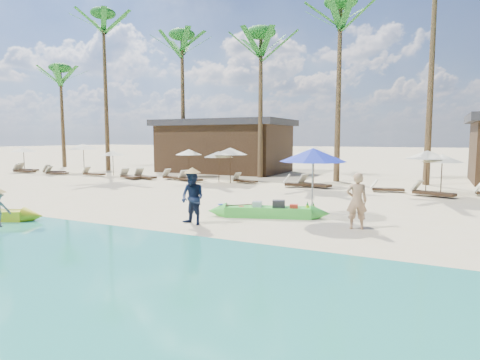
% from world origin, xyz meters
% --- Properties ---
extents(ground, '(240.00, 240.00, 0.00)m').
position_xyz_m(ground, '(0.00, 0.00, 0.00)').
color(ground, beige).
rests_on(ground, ground).
extents(wet_sand_strip, '(240.00, 4.50, 0.01)m').
position_xyz_m(wet_sand_strip, '(0.00, -5.00, 0.00)').
color(wet_sand_strip, tan).
rests_on(wet_sand_strip, ground).
extents(green_canoe, '(4.72, 1.81, 0.62)m').
position_xyz_m(green_canoe, '(2.60, 0.99, 0.21)').
color(green_canoe, '#41D440').
rests_on(green_canoe, ground).
extents(tourist, '(0.74, 0.59, 1.76)m').
position_xyz_m(tourist, '(5.76, 0.49, 0.88)').
color(tourist, tan).
rests_on(tourist, ground).
extents(vendor_green, '(0.97, 0.82, 1.75)m').
position_xyz_m(vendor_green, '(0.85, -1.19, 0.88)').
color(vendor_green, '#151F3C').
rests_on(vendor_green, ground).
extents(blue_umbrella, '(2.30, 2.30, 2.47)m').
position_xyz_m(blue_umbrella, '(4.09, 1.40, 2.23)').
color(blue_umbrella, '#99999E').
rests_on(blue_umbrella, ground).
extents(resort_parasol_0, '(2.00, 2.00, 2.06)m').
position_xyz_m(resort_parasol_0, '(-23.02, 10.08, 1.86)').
color(resort_parasol_0, '#362516').
rests_on(resort_parasol_0, ground).
extents(lounger_0_left, '(2.01, 0.78, 0.67)m').
position_xyz_m(lounger_0_left, '(-22.81, 10.10, 0.22)').
color(lounger_0_left, '#362516').
rests_on(lounger_0_left, ground).
extents(lounger_0_right, '(1.92, 0.88, 0.63)m').
position_xyz_m(lounger_0_right, '(-21.94, 9.18, 0.21)').
color(lounger_0_right, '#362516').
rests_on(lounger_0_right, ground).
extents(resort_parasol_1, '(2.27, 2.27, 2.33)m').
position_xyz_m(resort_parasol_1, '(-18.01, 11.80, 2.10)').
color(resort_parasol_1, '#362516').
rests_on(resort_parasol_1, ground).
extents(lounger_1_left, '(1.88, 0.89, 0.61)m').
position_xyz_m(lounger_1_left, '(-19.26, 9.84, 0.21)').
color(lounger_1_left, '#362516').
rests_on(lounger_1_left, ground).
extents(lounger_1_right, '(1.80, 0.95, 0.58)m').
position_xyz_m(lounger_1_right, '(-18.17, 9.18, 0.20)').
color(lounger_1_right, '#362516').
rests_on(lounger_1_right, ground).
extents(resort_parasol_2, '(1.83, 1.83, 1.88)m').
position_xyz_m(resort_parasol_2, '(-13.82, 10.71, 1.69)').
color(resort_parasol_2, '#362516').
rests_on(resort_parasol_2, ground).
extents(lounger_2_left, '(1.82, 0.62, 0.61)m').
position_xyz_m(lounger_2_left, '(-14.97, 9.79, 0.20)').
color(lounger_2_left, '#362516').
rests_on(lounger_2_left, ground).
extents(resort_parasol_3, '(1.94, 1.94, 2.00)m').
position_xyz_m(resort_parasol_3, '(-8.00, 12.12, 1.80)').
color(resort_parasol_3, '#362516').
rests_on(resort_parasol_3, ground).
extents(lounger_3_left, '(1.97, 1.16, 0.64)m').
position_xyz_m(lounger_3_left, '(-11.00, 9.25, 0.21)').
color(lounger_3_left, '#362516').
rests_on(lounger_3_left, ground).
extents(lounger_3_right, '(2.02, 1.17, 0.66)m').
position_xyz_m(lounger_3_right, '(-10.03, 9.67, 0.22)').
color(lounger_3_right, '#362516').
rests_on(lounger_3_right, ground).
extents(resort_parasol_4, '(1.91, 1.91, 1.97)m').
position_xyz_m(resort_parasol_4, '(-4.55, 10.31, 1.78)').
color(resort_parasol_4, '#362516').
rests_on(resort_parasol_4, ground).
extents(lounger_4_left, '(1.91, 0.64, 0.64)m').
position_xyz_m(lounger_4_left, '(-7.93, 10.17, 0.21)').
color(lounger_4_left, '#362516').
rests_on(lounger_4_left, ground).
extents(lounger_4_right, '(1.92, 1.05, 0.62)m').
position_xyz_m(lounger_4_right, '(-6.41, 9.74, 0.21)').
color(lounger_4_right, '#362516').
rests_on(lounger_4_right, ground).
extents(resort_parasol_5, '(2.15, 2.15, 2.21)m').
position_xyz_m(resort_parasol_5, '(-3.56, 10.00, 1.99)').
color(resort_parasol_5, '#362516').
rests_on(resort_parasol_5, ground).
extents(lounger_5_left, '(1.74, 0.90, 0.57)m').
position_xyz_m(lounger_5_left, '(-2.82, 10.43, 0.19)').
color(lounger_5_left, '#362516').
rests_on(lounger_5_left, ground).
extents(resort_parasol_6, '(2.24, 2.24, 2.30)m').
position_xyz_m(resort_parasol_6, '(1.29, 11.61, 2.08)').
color(resort_parasol_6, '#362516').
rests_on(resort_parasol_6, ground).
extents(lounger_6_left, '(2.00, 1.16, 0.65)m').
position_xyz_m(lounger_6_left, '(0.87, 9.90, 0.22)').
color(lounger_6_left, '#362516').
rests_on(lounger_6_left, ground).
extents(lounger_6_right, '(2.05, 1.21, 0.67)m').
position_xyz_m(lounger_6_right, '(1.66, 10.16, 0.22)').
color(lounger_6_right, '#362516').
rests_on(lounger_6_right, ground).
extents(resort_parasol_7, '(2.13, 2.13, 2.20)m').
position_xyz_m(resort_parasol_7, '(7.52, 10.05, 1.98)').
color(resort_parasol_7, '#362516').
rests_on(resort_parasol_7, ground).
extents(lounger_7_left, '(1.73, 0.85, 0.56)m').
position_xyz_m(lounger_7_left, '(5.62, 9.92, 0.19)').
color(lounger_7_left, '#362516').
rests_on(lounger_7_left, ground).
extents(lounger_7_right, '(2.06, 1.24, 0.67)m').
position_xyz_m(lounger_7_right, '(7.77, 9.16, 0.22)').
color(lounger_7_right, '#362516').
rests_on(lounger_7_right, ground).
extents(resort_parasol_8, '(1.97, 1.97, 2.02)m').
position_xyz_m(resort_parasol_8, '(8.20, 9.94, 1.83)').
color(resort_parasol_8, '#362516').
rests_on(resort_parasol_8, ground).
extents(palm_0, '(2.08, 2.08, 9.90)m').
position_xyz_m(palm_0, '(-24.62, 15.48, 8.11)').
color(palm_0, brown).
rests_on(palm_0, ground).
extents(palm_1, '(2.08, 2.08, 13.60)m').
position_xyz_m(palm_1, '(-17.59, 14.06, 10.82)').
color(palm_1, brown).
rests_on(palm_1, ground).
extents(palm_2, '(2.08, 2.08, 11.33)m').
position_xyz_m(palm_2, '(-10.45, 15.08, 9.18)').
color(palm_2, brown).
rests_on(palm_2, ground).
extents(palm_3, '(2.08, 2.08, 10.52)m').
position_xyz_m(palm_3, '(-3.36, 14.27, 8.58)').
color(palm_3, brown).
rests_on(palm_3, ground).
extents(palm_4, '(2.08, 2.08, 11.70)m').
position_xyz_m(palm_4, '(2.15, 14.01, 9.45)').
color(palm_4, brown).
rests_on(palm_4, ground).
extents(pavilion_west, '(10.80, 6.60, 4.30)m').
position_xyz_m(pavilion_west, '(-8.00, 17.50, 2.19)').
color(pavilion_west, '#362516').
rests_on(pavilion_west, ground).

